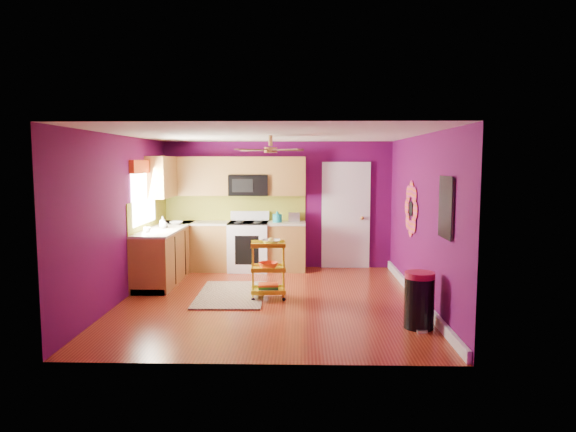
{
  "coord_description": "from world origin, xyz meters",
  "views": [
    {
      "loc": [
        0.46,
        -7.64,
        2.1
      ],
      "look_at": [
        0.26,
        0.4,
        1.25
      ],
      "focal_mm": 32.0,
      "sensor_mm": 36.0,
      "label": 1
    }
  ],
  "objects": [
    {
      "name": "right_wall_art",
      "position": [
        2.23,
        -0.34,
        1.44
      ],
      "size": [
        0.04,
        2.74,
        1.04
      ],
      "color": "black",
      "rests_on": "ground"
    },
    {
      "name": "shag_rug",
      "position": [
        -0.64,
        0.28,
        0.01
      ],
      "size": [
        1.06,
        1.7,
        0.02
      ],
      "primitive_type": "cube",
      "rotation": [
        0.0,
        0.0,
        0.01
      ],
      "color": "#311C10",
      "rests_on": "ground"
    },
    {
      "name": "panel_door",
      "position": [
        1.35,
        2.47,
        1.02
      ],
      "size": [
        0.95,
        0.11,
        2.15
      ],
      "color": "white",
      "rests_on": "ground"
    },
    {
      "name": "upper_cabinetry",
      "position": [
        -1.24,
        2.17,
        1.8
      ],
      "size": [
        2.8,
        2.3,
        1.26
      ],
      "color": "brown",
      "rests_on": "ground"
    },
    {
      "name": "lower_cabinets",
      "position": [
        -1.35,
        1.82,
        0.43
      ],
      "size": [
        2.81,
        2.31,
        0.94
      ],
      "color": "brown",
      "rests_on": "ground"
    },
    {
      "name": "left_window",
      "position": [
        -2.22,
        1.05,
        1.74
      ],
      "size": [
        0.08,
        1.35,
        1.08
      ],
      "color": "white",
      "rests_on": "ground"
    },
    {
      "name": "toaster",
      "position": [
        0.33,
        2.3,
        1.03
      ],
      "size": [
        0.22,
        0.15,
        0.18
      ],
      "primitive_type": "cube",
      "color": "beige",
      "rests_on": "lower_cabinets"
    },
    {
      "name": "counter_dish",
      "position": [
        -1.86,
        1.8,
        0.97
      ],
      "size": [
        0.24,
        0.24,
        0.06
      ],
      "primitive_type": "imported",
      "color": "white",
      "rests_on": "lower_cabinets"
    },
    {
      "name": "trash_can",
      "position": [
        1.96,
        -1.27,
        0.36
      ],
      "size": [
        0.42,
        0.44,
        0.72
      ],
      "color": "black",
      "rests_on": "ground"
    },
    {
      "name": "counter_cup",
      "position": [
        -2.08,
        0.7,
        0.98
      ],
      "size": [
        0.11,
        0.11,
        0.09
      ],
      "primitive_type": "imported",
      "color": "white",
      "rests_on": "lower_cabinets"
    },
    {
      "name": "room_envelope",
      "position": [
        0.03,
        0.0,
        1.63
      ],
      "size": [
        4.54,
        5.04,
        2.52
      ],
      "color": "#540948",
      "rests_on": "ground"
    },
    {
      "name": "rolling_cart",
      "position": [
        -0.03,
        0.1,
        0.49
      ],
      "size": [
        0.55,
        0.42,
        0.95
      ],
      "color": "yellow",
      "rests_on": "ground"
    },
    {
      "name": "ground",
      "position": [
        0.0,
        0.0,
        0.0
      ],
      "size": [
        5.0,
        5.0,
        0.0
      ],
      "primitive_type": "plane",
      "color": "maroon",
      "rests_on": "ground"
    },
    {
      "name": "teal_kettle",
      "position": [
        0.01,
        2.19,
        1.02
      ],
      "size": [
        0.18,
        0.18,
        0.21
      ],
      "color": "#12818A",
      "rests_on": "lower_cabinets"
    },
    {
      "name": "soap_bottle_b",
      "position": [
        -1.96,
        1.23,
        1.03
      ],
      "size": [
        0.14,
        0.14,
        0.18
      ],
      "primitive_type": "imported",
      "color": "white",
      "rests_on": "lower_cabinets"
    },
    {
      "name": "soap_bottle_a",
      "position": [
        -1.99,
        1.33,
        1.04
      ],
      "size": [
        0.09,
        0.09,
        0.2
      ],
      "primitive_type": "imported",
      "color": "#EA3F72",
      "rests_on": "lower_cabinets"
    },
    {
      "name": "ceiling_fan",
      "position": [
        0.0,
        0.2,
        2.29
      ],
      "size": [
        1.01,
        1.01,
        0.26
      ],
      "color": "#BF8C3F",
      "rests_on": "ground"
    },
    {
      "name": "electric_range",
      "position": [
        -0.55,
        2.17,
        0.48
      ],
      "size": [
        0.76,
        0.66,
        1.13
      ],
      "color": "white",
      "rests_on": "ground"
    }
  ]
}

